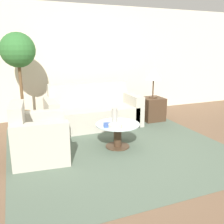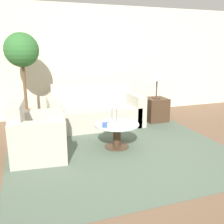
% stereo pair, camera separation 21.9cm
% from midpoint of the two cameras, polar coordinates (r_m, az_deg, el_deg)
% --- Properties ---
extents(ground_plane, '(14.00, 14.00, 0.00)m').
position_cam_midpoint_polar(ground_plane, '(3.74, 4.32, -11.43)').
color(ground_plane, brown).
extents(wall_back, '(10.00, 0.06, 2.60)m').
position_cam_midpoint_polar(wall_back, '(6.14, -7.88, 11.32)').
color(wall_back, beige).
rests_on(wall_back, ground_plane).
extents(rug, '(3.50, 3.38, 0.01)m').
position_cam_midpoint_polar(rug, '(4.27, -0.21, -7.91)').
color(rug, '#4C5B4C').
rests_on(rug, ground_plane).
extents(sofa_main, '(1.94, 0.84, 0.90)m').
position_cam_midpoint_polar(sofa_main, '(5.31, -5.61, -0.14)').
color(sofa_main, '#B2AD9E').
rests_on(sofa_main, ground_plane).
extents(armchair, '(0.86, 0.95, 0.86)m').
position_cam_midpoint_polar(armchair, '(3.95, -18.39, -6.01)').
color(armchair, '#B2AD9E').
rests_on(armchair, ground_plane).
extents(coffee_table, '(0.74, 0.74, 0.41)m').
position_cam_midpoint_polar(coffee_table, '(4.17, -0.22, -4.58)').
color(coffee_table, '#422D1E').
rests_on(coffee_table, ground_plane).
extents(side_table, '(0.47, 0.47, 0.53)m').
position_cam_midpoint_polar(side_table, '(5.78, 8.11, 0.69)').
color(side_table, '#422D1E').
rests_on(side_table, ground_plane).
extents(table_lamp, '(0.36, 0.36, 0.67)m').
position_cam_midpoint_polar(table_lamp, '(5.64, 8.40, 8.49)').
color(table_lamp, '#422D1E').
rests_on(table_lamp, side_table).
extents(potted_plant, '(0.66, 0.66, 1.92)m').
position_cam_midpoint_polar(potted_plant, '(5.23, -21.73, 11.14)').
color(potted_plant, '#93704C').
rests_on(potted_plant, ground_plane).
extents(vase, '(0.10, 0.10, 0.23)m').
position_cam_midpoint_polar(vase, '(4.22, -0.90, -0.64)').
color(vase, '#9E998E').
rests_on(vase, coffee_table).
extents(bowl, '(0.22, 0.22, 0.06)m').
position_cam_midpoint_polar(bowl, '(3.93, -0.85, -3.17)').
color(bowl, beige).
rests_on(bowl, coffee_table).
extents(book_stack, '(0.20, 0.17, 0.06)m').
position_cam_midpoint_polar(book_stack, '(3.97, -2.31, -2.99)').
color(book_stack, '#334C8C').
rests_on(book_stack, coffee_table).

